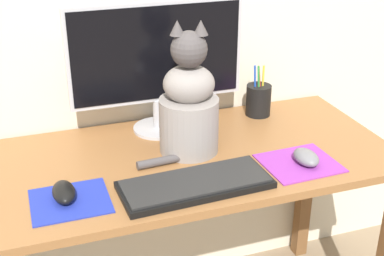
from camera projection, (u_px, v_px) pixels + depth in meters
name	position (u px, v px, depth m)	size (l,w,h in m)	color
desk	(182.00, 186.00, 1.66)	(1.30, 0.60, 0.71)	brown
monitor	(157.00, 60.00, 1.68)	(0.57, 0.17, 0.43)	#B2B2B7
keyboard	(195.00, 184.00, 1.45)	(0.42, 0.19, 0.02)	black
mousepad_left	(70.00, 201.00, 1.39)	(0.20, 0.18, 0.00)	#1E2D9E
mousepad_right	(299.00, 163.00, 1.57)	(0.22, 0.20, 0.00)	purple
computer_mouse_left	(64.00, 192.00, 1.39)	(0.06, 0.11, 0.04)	black
computer_mouse_right	(306.00, 157.00, 1.56)	(0.06, 0.10, 0.04)	slate
cat	(189.00, 105.00, 1.59)	(0.29, 0.22, 0.41)	gray
pen_cup	(258.00, 100.00, 1.88)	(0.09, 0.09, 0.18)	black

